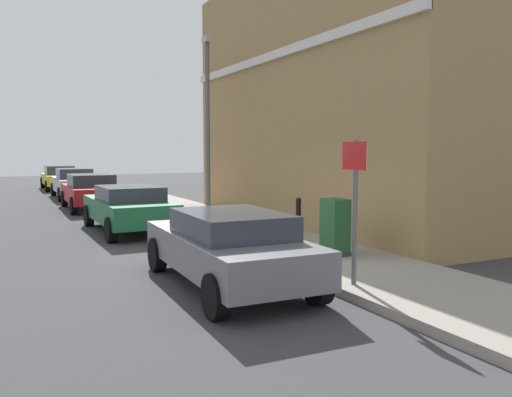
% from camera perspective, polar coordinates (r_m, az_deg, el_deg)
% --- Properties ---
extents(ground, '(80.00, 80.00, 0.00)m').
position_cam_1_polar(ground, '(10.56, -2.80, -7.22)').
color(ground, '#38383A').
extents(sidewalk, '(2.62, 30.00, 0.15)m').
position_cam_1_polar(sidewalk, '(16.72, -5.08, -2.30)').
color(sidewalk, gray).
rests_on(sidewalk, ground).
extents(corner_building, '(7.21, 11.97, 7.82)m').
position_cam_1_polar(corner_building, '(17.35, 12.78, 10.57)').
color(corner_building, '#9E7A4C').
rests_on(corner_building, ground).
extents(car_grey, '(1.90, 4.26, 1.28)m').
position_cam_1_polar(car_grey, '(8.78, -3.02, -5.18)').
color(car_grey, slate).
rests_on(car_grey, ground).
extents(car_green, '(1.94, 4.28, 1.29)m').
position_cam_1_polar(car_green, '(15.03, -13.69, -0.92)').
color(car_green, '#195933').
rests_on(car_green, ground).
extents(car_red, '(1.90, 4.11, 1.36)m').
position_cam_1_polar(car_red, '(21.02, -17.53, 0.80)').
color(car_red, maroon).
rests_on(car_red, ground).
extents(car_silver, '(1.81, 4.49, 1.41)m').
position_cam_1_polar(car_silver, '(26.26, -19.22, 1.64)').
color(car_silver, '#B7B7BC').
rests_on(car_silver, ground).
extents(car_yellow, '(1.79, 4.42, 1.37)m').
position_cam_1_polar(car_yellow, '(32.12, -20.66, 2.19)').
color(car_yellow, gold).
rests_on(car_yellow, ground).
extents(utility_cabinet, '(0.46, 0.61, 1.15)m').
position_cam_1_polar(utility_cabinet, '(10.81, 8.60, -3.30)').
color(utility_cabinet, '#1E4C28').
rests_on(utility_cabinet, sidewalk).
extents(bollard_near_cabinet, '(0.14, 0.14, 1.04)m').
position_cam_1_polar(bollard_near_cabinet, '(12.21, 4.64, -2.16)').
color(bollard_near_cabinet, black).
rests_on(bollard_near_cabinet, sidewalk).
extents(street_sign, '(0.08, 0.60, 2.30)m').
position_cam_1_polar(street_sign, '(8.36, 10.72, 0.90)').
color(street_sign, '#59595B').
rests_on(street_sign, sidewalk).
extents(lamppost, '(0.20, 0.44, 5.72)m').
position_cam_1_polar(lamppost, '(17.00, -5.29, 8.73)').
color(lamppost, '#59595B').
rests_on(lamppost, sidewalk).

